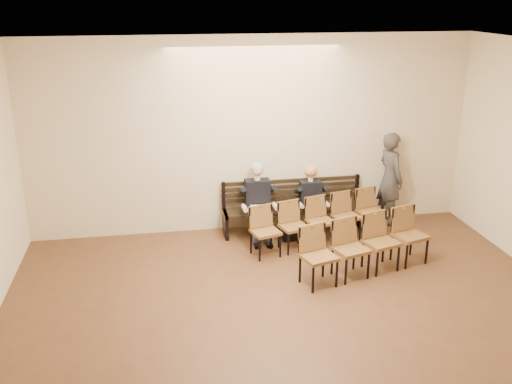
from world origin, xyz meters
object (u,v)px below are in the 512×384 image
seated_man (258,202)px  chair_row_front (321,222)px  passerby (390,172)px  bench (294,219)px  seated_woman (311,204)px  water_bottle (321,209)px  bag (292,232)px  chair_row_back (366,246)px  laptop (261,209)px

seated_man → chair_row_front: (1.00, -0.53, -0.24)m
seated_man → passerby: passerby is taller
bench → chair_row_front: chair_row_front is taller
seated_woman → seated_man: bearing=180.0°
water_bottle → bench: bearing=132.4°
bag → chair_row_back: size_ratio=0.17×
chair_row_back → chair_row_front: bearing=92.1°
seated_man → chair_row_front: bearing=-28.0°
laptop → bag: bearing=4.0°
bench → water_bottle: (0.38, -0.42, 0.33)m
passerby → chair_row_front: bearing=104.1°
laptop → bag: 0.71m
seated_woman → water_bottle: size_ratio=5.18×
laptop → chair_row_back: 2.08m
water_bottle → seated_man: bearing=164.3°
seated_man → seated_woman: bearing=0.0°
chair_row_back → seated_man: bearing=112.9°
seated_woman → bag: size_ratio=3.01×
water_bottle → bag: 0.66m
seated_woman → laptop: (-0.96, -0.14, 0.02)m
water_bottle → passerby: (1.48, 0.52, 0.45)m
laptop → water_bottle: 1.06m
chair_row_front → chair_row_back: size_ratio=1.16×
bench → laptop: 0.79m
laptop → chair_row_front: size_ratio=0.13×
chair_row_front → seated_woman: bearing=77.2°
laptop → water_bottle: size_ratio=1.53×
bench → seated_woman: (0.29, -0.12, 0.33)m
water_bottle → passerby: size_ratio=0.11×
passerby → seated_woman: bearing=86.2°
bag → laptop: bearing=169.8°
chair_row_front → chair_row_back: chair_row_back is taller
seated_woman → chair_row_back: seated_woman is taller
bag → chair_row_front: 0.59m
bag → chair_row_front: bearing=-33.8°
laptop → bag: (0.55, -0.10, -0.43)m
passerby → seated_man: bearing=83.1°
seated_man → passerby: 2.58m
seated_man → chair_row_back: (1.39, -1.70, -0.21)m
seated_woman → laptop: size_ratio=3.38×
laptop → chair_row_front: chair_row_front is taller
laptop → bag: laptop is taller
bag → water_bottle: bearing=-6.8°
seated_woman → water_bottle: (0.09, -0.30, 0.01)m
seated_man → bag: size_ratio=3.61×
chair_row_back → seated_woman: bearing=87.3°
bag → seated_man: bearing=157.0°
water_bottle → bag: bearing=173.2°
bag → chair_row_front: (0.43, -0.29, 0.28)m
water_bottle → seated_woman: bearing=106.9°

